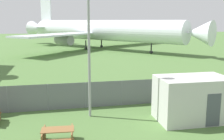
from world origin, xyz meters
TOP-DOWN VIEW (x-y plane):
  - perimeter_fence at (0.00, 10.05)m, footprint 56.07×0.07m
  - airplane at (6.81, 47.34)m, footprint 33.10×38.55m
  - portable_cabin at (6.02, 6.49)m, footprint 4.22×2.60m
  - picnic_bench_open_grass at (-1.93, 4.92)m, footprint 1.67×1.51m
  - light_mast at (0.08, 8.35)m, footprint 0.44×0.44m

SIDE VIEW (x-z plane):
  - picnic_bench_open_grass at x=-1.93m, z-range 0.09..0.85m
  - perimeter_fence at x=0.00m, z-range 0.00..1.80m
  - portable_cabin at x=6.02m, z-range 0.00..2.65m
  - airplane at x=6.81m, z-range -2.20..10.04m
  - light_mast at x=0.08m, z-range 0.89..9.58m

